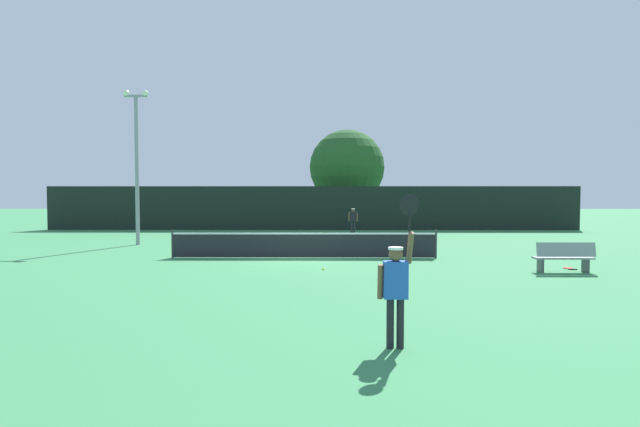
{
  "coord_description": "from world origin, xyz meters",
  "views": [
    {
      "loc": [
        0.76,
        -18.98,
        2.47
      ],
      "look_at": [
        0.57,
        5.59,
        1.47
      ],
      "focal_mm": 28.19,
      "sensor_mm": 36.0,
      "label": 1
    }
  ],
  "objects_px": {
    "tennis_ball": "(323,269)",
    "light_pole": "(137,156)",
    "player_receiving": "(353,218)",
    "large_tree": "(347,167)",
    "player_serving": "(396,281)",
    "spare_racket": "(568,268)",
    "parked_car_near": "(280,214)",
    "courtside_bench": "(564,257)"
  },
  "relations": [
    {
      "from": "player_serving",
      "to": "player_receiving",
      "type": "relative_size",
      "value": 1.6
    },
    {
      "from": "tennis_ball",
      "to": "parked_car_near",
      "type": "distance_m",
      "value": 24.44
    },
    {
      "from": "tennis_ball",
      "to": "light_pole",
      "type": "distance_m",
      "value": 12.56
    },
    {
      "from": "courtside_bench",
      "to": "light_pole",
      "type": "bearing_deg",
      "value": 153.05
    },
    {
      "from": "player_serving",
      "to": "parked_car_near",
      "type": "xyz_separation_m",
      "value": [
        -4.69,
        32.26,
        -0.29
      ]
    },
    {
      "from": "light_pole",
      "to": "large_tree",
      "type": "xyz_separation_m",
      "value": [
        10.66,
        14.43,
        0.2
      ]
    },
    {
      "from": "player_serving",
      "to": "courtside_bench",
      "type": "bearing_deg",
      "value": 50.42
    },
    {
      "from": "spare_racket",
      "to": "parked_car_near",
      "type": "distance_m",
      "value": 26.47
    },
    {
      "from": "light_pole",
      "to": "large_tree",
      "type": "height_order",
      "value": "light_pole"
    },
    {
      "from": "player_receiving",
      "to": "large_tree",
      "type": "height_order",
      "value": "large_tree"
    },
    {
      "from": "player_serving",
      "to": "parked_car_near",
      "type": "height_order",
      "value": "player_serving"
    },
    {
      "from": "courtside_bench",
      "to": "parked_car_near",
      "type": "relative_size",
      "value": 0.43
    },
    {
      "from": "tennis_ball",
      "to": "spare_racket",
      "type": "bearing_deg",
      "value": 2.56
    },
    {
      "from": "player_receiving",
      "to": "parked_car_near",
      "type": "relative_size",
      "value": 0.36
    },
    {
      "from": "spare_racket",
      "to": "large_tree",
      "type": "relative_size",
      "value": 0.07
    },
    {
      "from": "player_serving",
      "to": "player_receiving",
      "type": "bearing_deg",
      "value": 88.4
    },
    {
      "from": "player_serving",
      "to": "tennis_ball",
      "type": "relative_size",
      "value": 36.08
    },
    {
      "from": "player_serving",
      "to": "tennis_ball",
      "type": "bearing_deg",
      "value": 98.22
    },
    {
      "from": "tennis_ball",
      "to": "large_tree",
      "type": "relative_size",
      "value": 0.01
    },
    {
      "from": "player_receiving",
      "to": "light_pole",
      "type": "distance_m",
      "value": 12.96
    },
    {
      "from": "tennis_ball",
      "to": "spare_racket",
      "type": "height_order",
      "value": "tennis_ball"
    },
    {
      "from": "player_serving",
      "to": "spare_racket",
      "type": "height_order",
      "value": "player_serving"
    },
    {
      "from": "player_receiving",
      "to": "large_tree",
      "type": "distance_m",
      "value": 8.61
    },
    {
      "from": "player_receiving",
      "to": "spare_racket",
      "type": "distance_m",
      "value": 15.39
    },
    {
      "from": "tennis_ball",
      "to": "spare_racket",
      "type": "xyz_separation_m",
      "value": [
        8.01,
        0.36,
        -0.01
      ]
    },
    {
      "from": "player_serving",
      "to": "large_tree",
      "type": "relative_size",
      "value": 0.34
    },
    {
      "from": "player_receiving",
      "to": "spare_racket",
      "type": "height_order",
      "value": "player_receiving"
    },
    {
      "from": "player_receiving",
      "to": "light_pole",
      "type": "bearing_deg",
      "value": 31.6
    },
    {
      "from": "player_receiving",
      "to": "light_pole",
      "type": "xyz_separation_m",
      "value": [
        -10.68,
        -6.57,
        3.29
      ]
    },
    {
      "from": "player_receiving",
      "to": "player_serving",
      "type": "bearing_deg",
      "value": 88.4
    },
    {
      "from": "player_serving",
      "to": "tennis_ball",
      "type": "distance_m",
      "value": 8.24
    },
    {
      "from": "courtside_bench",
      "to": "tennis_ball",
      "type": "bearing_deg",
      "value": 176.38
    },
    {
      "from": "player_receiving",
      "to": "parked_car_near",
      "type": "xyz_separation_m",
      "value": [
        -5.32,
        9.76,
        -0.15
      ]
    },
    {
      "from": "courtside_bench",
      "to": "light_pole",
      "type": "xyz_separation_m",
      "value": [
        -16.35,
        8.31,
        3.74
      ]
    },
    {
      "from": "light_pole",
      "to": "courtside_bench",
      "type": "bearing_deg",
      "value": -26.95
    },
    {
      "from": "tennis_ball",
      "to": "courtside_bench",
      "type": "relative_size",
      "value": 0.04
    },
    {
      "from": "player_receiving",
      "to": "tennis_ball",
      "type": "bearing_deg",
      "value": 82.89
    },
    {
      "from": "player_receiving",
      "to": "tennis_ball",
      "type": "distance_m",
      "value": 14.54
    },
    {
      "from": "tennis_ball",
      "to": "parked_car_near",
      "type": "xyz_separation_m",
      "value": [
        -3.52,
        24.17,
        0.74
      ]
    },
    {
      "from": "tennis_ball",
      "to": "courtside_bench",
      "type": "distance_m",
      "value": 7.5
    },
    {
      "from": "light_pole",
      "to": "large_tree",
      "type": "bearing_deg",
      "value": 53.55
    },
    {
      "from": "player_receiving",
      "to": "tennis_ball",
      "type": "height_order",
      "value": "player_receiving"
    }
  ]
}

